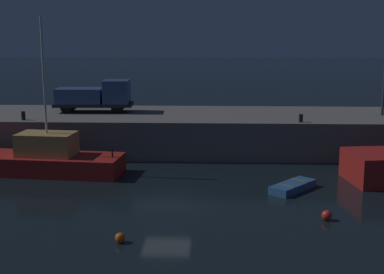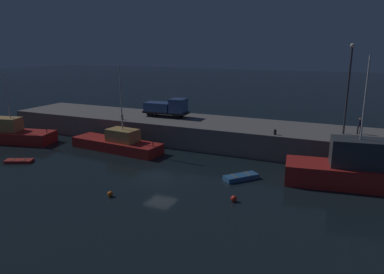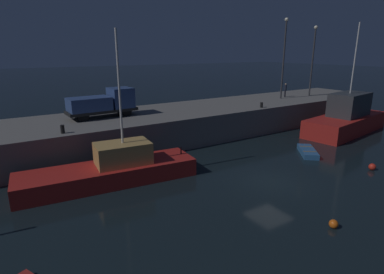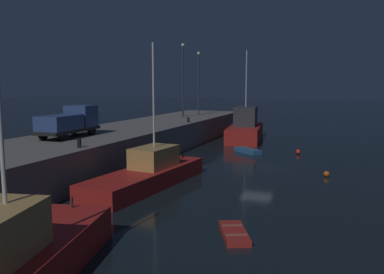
{
  "view_description": "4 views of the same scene",
  "coord_description": "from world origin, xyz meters",
  "px_view_note": "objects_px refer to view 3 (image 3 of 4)",
  "views": [
    {
      "loc": [
        2.37,
        -26.85,
        8.77
      ],
      "look_at": [
        1.11,
        6.16,
        2.28
      ],
      "focal_mm": 50.32,
      "sensor_mm": 36.0,
      "label": 1
    },
    {
      "loc": [
        15.39,
        -27.16,
        11.6
      ],
      "look_at": [
        0.36,
        6.3,
        2.37
      ],
      "focal_mm": 33.62,
      "sensor_mm": 36.0,
      "label": 2
    },
    {
      "loc": [
        -14.56,
        -13.14,
        8.38
      ],
      "look_at": [
        -1.89,
        6.6,
        1.82
      ],
      "focal_mm": 29.13,
      "sensor_mm": 36.0,
      "label": 3
    },
    {
      "loc": [
        -32.51,
        -6.72,
        6.85
      ],
      "look_at": [
        -1.67,
        5.17,
        2.52
      ],
      "focal_mm": 37.57,
      "sensor_mm": 36.0,
      "label": 4
    }
  ],
  "objects_px": {
    "fishing_trawler_red": "(347,119)",
    "bollard_central": "(63,129)",
    "bollard_west": "(261,105)",
    "fishing_boat_blue": "(112,170)",
    "lamp_post_east": "(313,56)",
    "mooring_buoy_near": "(372,167)",
    "utility_truck": "(104,103)",
    "lamp_post_west": "(284,53)",
    "mooring_buoy_mid": "(334,224)",
    "dinghy_orange_near": "(308,152)",
    "dockworker": "(285,89)"
  },
  "relations": [
    {
      "from": "utility_truck",
      "to": "bollard_west",
      "type": "xyz_separation_m",
      "value": [
        14.9,
        -4.18,
        -0.95
      ]
    },
    {
      "from": "fishing_boat_blue",
      "to": "dockworker",
      "type": "distance_m",
      "value": 26.37
    },
    {
      "from": "lamp_post_east",
      "to": "bollard_central",
      "type": "relative_size",
      "value": 14.2
    },
    {
      "from": "lamp_post_east",
      "to": "utility_truck",
      "type": "height_order",
      "value": "lamp_post_east"
    },
    {
      "from": "bollard_west",
      "to": "utility_truck",
      "type": "bearing_deg",
      "value": 164.33
    },
    {
      "from": "mooring_buoy_near",
      "to": "lamp_post_west",
      "type": "distance_m",
      "value": 18.48
    },
    {
      "from": "fishing_trawler_red",
      "to": "mooring_buoy_near",
      "type": "height_order",
      "value": "fishing_trawler_red"
    },
    {
      "from": "mooring_buoy_mid",
      "to": "bollard_west",
      "type": "xyz_separation_m",
      "value": [
        9.88,
        15.04,
        2.77
      ]
    },
    {
      "from": "bollard_west",
      "to": "bollard_central",
      "type": "bearing_deg",
      "value": 179.57
    },
    {
      "from": "mooring_buoy_mid",
      "to": "bollard_central",
      "type": "bearing_deg",
      "value": 121.47
    },
    {
      "from": "mooring_buoy_mid",
      "to": "lamp_post_west",
      "type": "xyz_separation_m",
      "value": [
        16.35,
        18.31,
        7.81
      ]
    },
    {
      "from": "mooring_buoy_near",
      "to": "mooring_buoy_mid",
      "type": "bearing_deg",
      "value": -161.51
    },
    {
      "from": "mooring_buoy_mid",
      "to": "lamp_post_west",
      "type": "height_order",
      "value": "lamp_post_west"
    },
    {
      "from": "lamp_post_west",
      "to": "utility_truck",
      "type": "distance_m",
      "value": 21.78
    },
    {
      "from": "mooring_buoy_near",
      "to": "lamp_post_west",
      "type": "xyz_separation_m",
      "value": [
        7.06,
        15.2,
        7.78
      ]
    },
    {
      "from": "lamp_post_east",
      "to": "mooring_buoy_near",
      "type": "bearing_deg",
      "value": -128.96
    },
    {
      "from": "fishing_boat_blue",
      "to": "lamp_post_west",
      "type": "distance_m",
      "value": 25.64
    },
    {
      "from": "dockworker",
      "to": "bollard_central",
      "type": "height_order",
      "value": "dockworker"
    },
    {
      "from": "mooring_buoy_near",
      "to": "utility_truck",
      "type": "relative_size",
      "value": 0.08
    },
    {
      "from": "utility_truck",
      "to": "dockworker",
      "type": "xyz_separation_m",
      "value": [
        22.85,
        -0.27,
        -0.26
      ]
    },
    {
      "from": "dockworker",
      "to": "bollard_central",
      "type": "bearing_deg",
      "value": -172.09
    },
    {
      "from": "lamp_post_east",
      "to": "fishing_trawler_red",
      "type": "bearing_deg",
      "value": -115.57
    },
    {
      "from": "fishing_trawler_red",
      "to": "fishing_boat_blue",
      "type": "xyz_separation_m",
      "value": [
        -24.98,
        0.69,
        -0.6
      ]
    },
    {
      "from": "dinghy_orange_near",
      "to": "lamp_post_west",
      "type": "relative_size",
      "value": 0.34
    },
    {
      "from": "lamp_post_east",
      "to": "bollard_west",
      "type": "bearing_deg",
      "value": -165.27
    },
    {
      "from": "utility_truck",
      "to": "bollard_west",
      "type": "relative_size",
      "value": 11.18
    },
    {
      "from": "fishing_trawler_red",
      "to": "fishing_boat_blue",
      "type": "bearing_deg",
      "value": 178.41
    },
    {
      "from": "dinghy_orange_near",
      "to": "bollard_west",
      "type": "bearing_deg",
      "value": 78.24
    },
    {
      "from": "fishing_boat_blue",
      "to": "bollard_central",
      "type": "bearing_deg",
      "value": 117.48
    },
    {
      "from": "mooring_buoy_mid",
      "to": "bollard_west",
      "type": "relative_size",
      "value": 0.82
    },
    {
      "from": "utility_truck",
      "to": "lamp_post_west",
      "type": "bearing_deg",
      "value": -2.44
    },
    {
      "from": "fishing_trawler_red",
      "to": "bollard_central",
      "type": "bearing_deg",
      "value": 170.18
    },
    {
      "from": "mooring_buoy_near",
      "to": "mooring_buoy_mid",
      "type": "distance_m",
      "value": 9.8
    },
    {
      "from": "bollard_west",
      "to": "fishing_boat_blue",
      "type": "bearing_deg",
      "value": -167.31
    },
    {
      "from": "fishing_trawler_red",
      "to": "mooring_buoy_near",
      "type": "xyz_separation_m",
      "value": [
        -8.47,
        -7.39,
        -1.23
      ]
    },
    {
      "from": "mooring_buoy_near",
      "to": "bollard_west",
      "type": "relative_size",
      "value": 0.92
    },
    {
      "from": "fishing_trawler_red",
      "to": "dinghy_orange_near",
      "type": "distance_m",
      "value": 9.78
    },
    {
      "from": "fishing_trawler_red",
      "to": "lamp_post_west",
      "type": "distance_m",
      "value": 10.3
    },
    {
      "from": "dinghy_orange_near",
      "to": "mooring_buoy_mid",
      "type": "bearing_deg",
      "value": -136.51
    },
    {
      "from": "fishing_boat_blue",
      "to": "utility_truck",
      "type": "xyz_separation_m",
      "value": [
        2.19,
        8.03,
        3.07
      ]
    },
    {
      "from": "dinghy_orange_near",
      "to": "mooring_buoy_mid",
      "type": "height_order",
      "value": "dinghy_orange_near"
    },
    {
      "from": "dinghy_orange_near",
      "to": "lamp_post_west",
      "type": "xyz_separation_m",
      "value": [
        7.94,
        10.33,
        7.82
      ]
    },
    {
      "from": "dinghy_orange_near",
      "to": "bollard_central",
      "type": "xyz_separation_m",
      "value": [
        -17.7,
        7.21,
        2.81
      ]
    },
    {
      "from": "lamp_post_west",
      "to": "lamp_post_east",
      "type": "xyz_separation_m",
      "value": [
        5.04,
        -0.24,
        -0.35
      ]
    },
    {
      "from": "dinghy_orange_near",
      "to": "lamp_post_east",
      "type": "height_order",
      "value": "lamp_post_east"
    },
    {
      "from": "mooring_buoy_near",
      "to": "lamp_post_west",
      "type": "height_order",
      "value": "lamp_post_west"
    },
    {
      "from": "utility_truck",
      "to": "dockworker",
      "type": "bearing_deg",
      "value": -0.67
    },
    {
      "from": "fishing_trawler_red",
      "to": "mooring_buoy_near",
      "type": "distance_m",
      "value": 11.31
    },
    {
      "from": "mooring_buoy_mid",
      "to": "utility_truck",
      "type": "height_order",
      "value": "utility_truck"
    },
    {
      "from": "dinghy_orange_near",
      "to": "mooring_buoy_near",
      "type": "height_order",
      "value": "mooring_buoy_near"
    }
  ]
}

